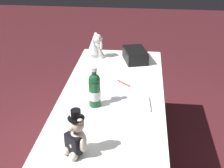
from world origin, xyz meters
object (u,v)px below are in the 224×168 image
(champagne_bottle, at_px, (95,90))
(signing_pen, at_px, (124,84))
(gift_case_black, at_px, (135,55))
(guestbook, at_px, (130,103))
(teddy_bear_groom, at_px, (76,137))
(teddy_bear_bride, at_px, (96,47))

(champagne_bottle, xyz_separation_m, signing_pen, (-0.35, 0.19, -0.12))
(gift_case_black, relative_size, guestbook, 1.16)
(teddy_bear_groom, bearing_deg, gift_case_black, 168.83)
(teddy_bear_bride, xyz_separation_m, gift_case_black, (0.04, 0.38, -0.05))
(teddy_bear_groom, bearing_deg, champagne_bottle, 177.76)
(teddy_bear_bride, bearing_deg, guestbook, 23.84)
(gift_case_black, bearing_deg, guestbook, -0.10)
(gift_case_black, height_order, guestbook, gift_case_black)
(teddy_bear_bride, relative_size, gift_case_black, 0.74)
(teddy_bear_groom, distance_m, signing_pen, 0.91)
(guestbook, bearing_deg, gift_case_black, 175.46)
(teddy_bear_bride, bearing_deg, gift_case_black, 83.82)
(teddy_bear_groom, height_order, champagne_bottle, champagne_bottle)
(teddy_bear_bride, height_order, champagne_bottle, champagne_bottle)
(signing_pen, height_order, guestbook, guestbook)
(teddy_bear_groom, xyz_separation_m, teddy_bear_bride, (-1.42, -0.11, 0.00))
(signing_pen, relative_size, gift_case_black, 0.36)
(teddy_bear_bride, relative_size, guestbook, 0.86)
(guestbook, bearing_deg, teddy_bear_bride, -160.60)
(champagne_bottle, distance_m, gift_case_black, 0.89)
(champagne_bottle, height_order, signing_pen, champagne_bottle)
(signing_pen, distance_m, gift_case_black, 0.51)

